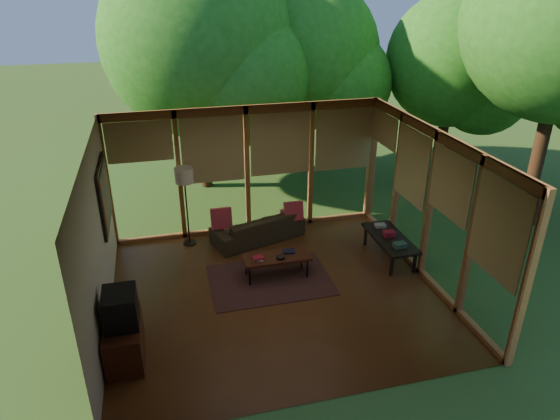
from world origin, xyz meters
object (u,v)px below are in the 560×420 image
object	(u,v)px
sofa	(258,227)
coffee_table	(276,258)
floor_lamp	(184,180)
media_cabinet	(124,340)
side_console	(390,239)
television	(120,308)

from	to	relation	value
sofa	coffee_table	bearing A→B (deg)	73.64
floor_lamp	coffee_table	size ratio (longest dim) A/B	1.38
sofa	coffee_table	xyz separation A→B (m)	(0.04, -1.48, 0.12)
coffee_table	floor_lamp	bearing A→B (deg)	131.23
sofa	media_cabinet	distance (m)	3.97
sofa	side_console	distance (m)	2.68
sofa	television	distance (m)	4.00
media_cabinet	sofa	bearing A→B (deg)	49.68
floor_lamp	side_console	size ratio (longest dim) A/B	1.18
media_cabinet	side_console	size ratio (longest dim) A/B	0.71
media_cabinet	side_console	distance (m)	5.15
floor_lamp	coffee_table	distance (m)	2.40
side_console	media_cabinet	bearing A→B (deg)	-161.16
media_cabinet	floor_lamp	xyz separation A→B (m)	(1.17, 3.19, 1.11)
media_cabinet	coffee_table	distance (m)	3.03
television	side_console	xyz separation A→B (m)	(4.85, 1.66, -0.44)
sofa	side_console	bearing A→B (deg)	131.58
coffee_table	television	bearing A→B (deg)	-149.08
media_cabinet	floor_lamp	bearing A→B (deg)	69.84
television	floor_lamp	world-z (taller)	floor_lamp
sofa	media_cabinet	size ratio (longest dim) A/B	1.89
television	floor_lamp	xyz separation A→B (m)	(1.15, 3.19, 0.56)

